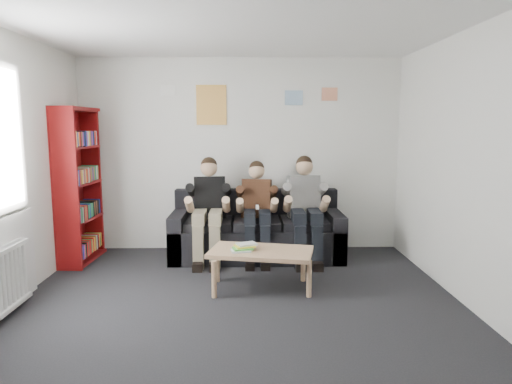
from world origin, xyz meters
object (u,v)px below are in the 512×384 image
at_px(bookshelf, 80,185).
at_px(sofa, 257,233).
at_px(coffee_table, 261,255).
at_px(person_left, 208,210).
at_px(person_right, 305,209).
at_px(person_middle, 257,211).

bearing_deg(bookshelf, sofa, 7.69).
xyz_separation_m(coffee_table, person_left, (-0.65, 1.07, 0.29)).
distance_m(sofa, coffee_table, 1.28).
height_order(sofa, person_left, person_left).
xyz_separation_m(coffee_table, person_right, (0.61, 1.07, 0.30)).
bearing_deg(person_left, bookshelf, 171.61).
bearing_deg(person_left, coffee_table, -65.53).
relative_size(bookshelf, coffee_table, 1.83).
height_order(bookshelf, person_right, bookshelf).
distance_m(person_left, person_middle, 0.63).
bearing_deg(person_right, coffee_table, -125.87).
xyz_separation_m(person_middle, person_right, (0.63, -0.00, 0.03)).
xyz_separation_m(bookshelf, person_right, (2.93, -0.04, -0.32)).
relative_size(coffee_table, person_middle, 0.84).
bearing_deg(person_left, sofa, 11.05).
relative_size(sofa, person_left, 1.67).
xyz_separation_m(sofa, bookshelf, (-2.30, -0.16, 0.68)).
xyz_separation_m(sofa, person_middle, (-0.00, -0.20, 0.34)).
bearing_deg(person_middle, person_left, -171.62).
height_order(sofa, coffee_table, sofa).
relative_size(sofa, bookshelf, 1.14).
relative_size(bookshelf, person_right, 1.46).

